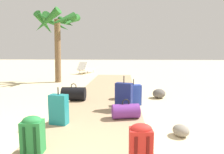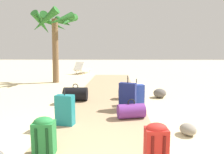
{
  "view_description": "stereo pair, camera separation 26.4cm",
  "coord_description": "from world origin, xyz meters",
  "px_view_note": "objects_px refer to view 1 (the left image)",
  "views": [
    {
      "loc": [
        0.55,
        -1.46,
        1.48
      ],
      "look_at": [
        0.13,
        5.6,
        0.55
      ],
      "focal_mm": 30.89,
      "sensor_mm": 36.0,
      "label": 1
    },
    {
      "loc": [
        0.29,
        -1.47,
        1.48
      ],
      "look_at": [
        0.13,
        5.6,
        0.55
      ],
      "focal_mm": 30.89,
      "sensor_mm": 36.0,
      "label": 2
    }
  ],
  "objects_px": {
    "suitcase_blue": "(133,95)",
    "palm_tree_far_left": "(57,27)",
    "backpack_red": "(141,146)",
    "suitcase_teal": "(59,109)",
    "duffel_bag_grey": "(128,93)",
    "suitcase_navy": "(124,96)",
    "lounge_chair": "(86,69)",
    "duffel_bag_purple": "(126,111)",
    "backpack_green": "(33,134)",
    "duffel_bag_black": "(74,94)"
  },
  "relations": [
    {
      "from": "backpack_red",
      "to": "suitcase_teal",
      "type": "relative_size",
      "value": 0.8
    },
    {
      "from": "backpack_red",
      "to": "lounge_chair",
      "type": "xyz_separation_m",
      "value": [
        -2.8,
        10.87,
        -0.06
      ]
    },
    {
      "from": "duffel_bag_grey",
      "to": "suitcase_blue",
      "type": "bearing_deg",
      "value": -78.77
    },
    {
      "from": "suitcase_blue",
      "to": "suitcase_teal",
      "type": "height_order",
      "value": "suitcase_teal"
    },
    {
      "from": "duffel_bag_black",
      "to": "duffel_bag_purple",
      "type": "height_order",
      "value": "duffel_bag_black"
    },
    {
      "from": "suitcase_blue",
      "to": "backpack_red",
      "type": "bearing_deg",
      "value": -91.17
    },
    {
      "from": "suitcase_blue",
      "to": "duffel_bag_grey",
      "type": "bearing_deg",
      "value": 101.23
    },
    {
      "from": "suitcase_navy",
      "to": "duffel_bag_black",
      "type": "bearing_deg",
      "value": 150.0
    },
    {
      "from": "duffel_bag_grey",
      "to": "suitcase_navy",
      "type": "bearing_deg",
      "value": -96.26
    },
    {
      "from": "duffel_bag_grey",
      "to": "duffel_bag_purple",
      "type": "relative_size",
      "value": 1.09
    },
    {
      "from": "suitcase_blue",
      "to": "duffel_bag_black",
      "type": "bearing_deg",
      "value": 167.28
    },
    {
      "from": "backpack_green",
      "to": "suitcase_blue",
      "type": "bearing_deg",
      "value": 59.41
    },
    {
      "from": "suitcase_blue",
      "to": "backpack_green",
      "type": "xyz_separation_m",
      "value": [
        -1.51,
        -2.55,
        0.01
      ]
    },
    {
      "from": "backpack_red",
      "to": "suitcase_navy",
      "type": "distance_m",
      "value": 2.42
    },
    {
      "from": "backpack_green",
      "to": "palm_tree_far_left",
      "type": "xyz_separation_m",
      "value": [
        -1.96,
        6.78,
        2.29
      ]
    },
    {
      "from": "duffel_bag_purple",
      "to": "suitcase_teal",
      "type": "bearing_deg",
      "value": -162.74
    },
    {
      "from": "backpack_red",
      "to": "suitcase_teal",
      "type": "bearing_deg",
      "value": 135.93
    },
    {
      "from": "suitcase_blue",
      "to": "backpack_green",
      "type": "bearing_deg",
      "value": -120.59
    },
    {
      "from": "suitcase_blue",
      "to": "suitcase_navy",
      "type": "distance_m",
      "value": 0.52
    },
    {
      "from": "duffel_bag_black",
      "to": "palm_tree_far_left",
      "type": "bearing_deg",
      "value": 114.73
    },
    {
      "from": "suitcase_teal",
      "to": "palm_tree_far_left",
      "type": "xyz_separation_m",
      "value": [
        -1.96,
        5.68,
        2.28
      ]
    },
    {
      "from": "duffel_bag_purple",
      "to": "duffel_bag_grey",
      "type": "bearing_deg",
      "value": 87.32
    },
    {
      "from": "suitcase_navy",
      "to": "lounge_chair",
      "type": "distance_m",
      "value": 8.85
    },
    {
      "from": "duffel_bag_black",
      "to": "lounge_chair",
      "type": "height_order",
      "value": "lounge_chair"
    },
    {
      "from": "duffel_bag_grey",
      "to": "backpack_red",
      "type": "xyz_separation_m",
      "value": [
        0.07,
        -3.52,
        0.14
      ]
    },
    {
      "from": "suitcase_blue",
      "to": "lounge_chair",
      "type": "relative_size",
      "value": 0.43
    },
    {
      "from": "suitcase_teal",
      "to": "palm_tree_far_left",
      "type": "distance_m",
      "value": 6.43
    },
    {
      "from": "suitcase_teal",
      "to": "suitcase_navy",
      "type": "bearing_deg",
      "value": 38.63
    },
    {
      "from": "suitcase_blue",
      "to": "palm_tree_far_left",
      "type": "relative_size",
      "value": 0.2
    },
    {
      "from": "suitcase_navy",
      "to": "lounge_chair",
      "type": "relative_size",
      "value": 0.51
    },
    {
      "from": "suitcase_navy",
      "to": "lounge_chair",
      "type": "height_order",
      "value": "suitcase_navy"
    },
    {
      "from": "suitcase_teal",
      "to": "lounge_chair",
      "type": "distance_m",
      "value": 9.56
    },
    {
      "from": "duffel_bag_purple",
      "to": "lounge_chair",
      "type": "xyz_separation_m",
      "value": [
        -2.64,
        9.06,
        0.09
      ]
    },
    {
      "from": "lounge_chair",
      "to": "duffel_bag_grey",
      "type": "bearing_deg",
      "value": -69.65
    },
    {
      "from": "palm_tree_far_left",
      "to": "duffel_bag_purple",
      "type": "bearing_deg",
      "value": -58.33
    },
    {
      "from": "duffel_bag_black",
      "to": "suitcase_teal",
      "type": "relative_size",
      "value": 0.93
    },
    {
      "from": "suitcase_teal",
      "to": "duffel_bag_purple",
      "type": "height_order",
      "value": "suitcase_teal"
    },
    {
      "from": "backpack_green",
      "to": "suitcase_teal",
      "type": "bearing_deg",
      "value": 90.24
    },
    {
      "from": "duffel_bag_black",
      "to": "suitcase_blue",
      "type": "bearing_deg",
      "value": -12.72
    },
    {
      "from": "suitcase_blue",
      "to": "suitcase_navy",
      "type": "height_order",
      "value": "suitcase_navy"
    },
    {
      "from": "suitcase_teal",
      "to": "duffel_bag_purple",
      "type": "distance_m",
      "value": 1.37
    },
    {
      "from": "duffel_bag_purple",
      "to": "palm_tree_far_left",
      "type": "xyz_separation_m",
      "value": [
        -3.26,
        5.28,
        2.41
      ]
    },
    {
      "from": "duffel_bag_grey",
      "to": "suitcase_blue",
      "type": "relative_size",
      "value": 0.97
    },
    {
      "from": "backpack_red",
      "to": "duffel_bag_purple",
      "type": "bearing_deg",
      "value": 94.83
    },
    {
      "from": "backpack_red",
      "to": "backpack_green",
      "type": "bearing_deg",
      "value": 167.78
    },
    {
      "from": "backpack_green",
      "to": "suitcase_navy",
      "type": "xyz_separation_m",
      "value": [
        1.25,
        2.1,
        0.05
      ]
    },
    {
      "from": "suitcase_blue",
      "to": "suitcase_navy",
      "type": "relative_size",
      "value": 0.83
    },
    {
      "from": "suitcase_blue",
      "to": "backpack_green",
      "type": "relative_size",
      "value": 1.3
    },
    {
      "from": "suitcase_navy",
      "to": "suitcase_blue",
      "type": "bearing_deg",
      "value": 60.71
    },
    {
      "from": "duffel_bag_black",
      "to": "suitcase_teal",
      "type": "distance_m",
      "value": 1.85
    }
  ]
}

